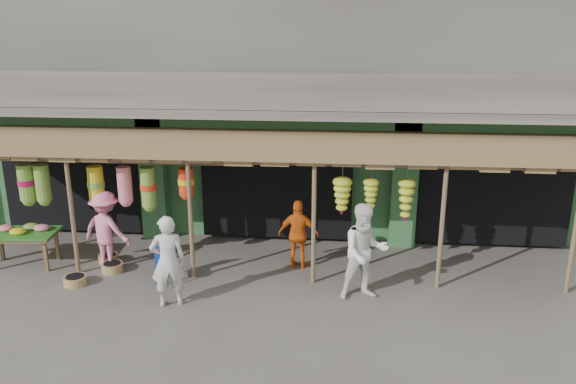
# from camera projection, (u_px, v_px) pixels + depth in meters

# --- Properties ---
(ground) EXTENTS (80.00, 80.00, 0.00)m
(ground) POSITION_uv_depth(u_px,v_px,m) (266.00, 276.00, 11.80)
(ground) COLOR #514C47
(ground) RESTS_ON ground
(building) EXTENTS (16.40, 6.80, 7.00)m
(building) POSITION_uv_depth(u_px,v_px,m) (287.00, 89.00, 15.48)
(building) COLOR gray
(building) RESTS_ON ground
(awning) EXTENTS (14.00, 2.70, 2.79)m
(awning) POSITION_uv_depth(u_px,v_px,m) (262.00, 148.00, 11.84)
(awning) COLOR brown
(awning) RESTS_ON ground
(flower_table) EXTENTS (1.58, 1.03, 0.90)m
(flower_table) POSITION_uv_depth(u_px,v_px,m) (22.00, 234.00, 12.15)
(flower_table) COLOR brown
(flower_table) RESTS_ON ground
(blue_chair) EXTENTS (0.53, 0.53, 0.88)m
(blue_chair) POSITION_uv_depth(u_px,v_px,m) (165.00, 259.00, 11.46)
(blue_chair) COLOR #183A9E
(blue_chair) RESTS_ON ground
(basket_left) EXTENTS (0.55, 0.55, 0.19)m
(basket_left) POSITION_uv_depth(u_px,v_px,m) (113.00, 267.00, 11.99)
(basket_left) COLOR olive
(basket_left) RESTS_ON ground
(basket_mid) EXTENTS (0.59, 0.59, 0.18)m
(basket_mid) POSITION_uv_depth(u_px,v_px,m) (75.00, 280.00, 11.39)
(basket_mid) COLOR brown
(basket_mid) RESTS_ON ground
(basket_right) EXTENTS (0.56, 0.56, 0.19)m
(basket_right) POSITION_uv_depth(u_px,v_px,m) (108.00, 258.00, 12.44)
(basket_right) COLOR brown
(basket_right) RESTS_ON ground
(person_front) EXTENTS (0.75, 0.61, 1.77)m
(person_front) POSITION_uv_depth(u_px,v_px,m) (168.00, 261.00, 10.34)
(person_front) COLOR silver
(person_front) RESTS_ON ground
(person_right) EXTENTS (1.08, 0.93, 1.89)m
(person_right) POSITION_uv_depth(u_px,v_px,m) (365.00, 252.00, 10.61)
(person_right) COLOR white
(person_right) RESTS_ON ground
(person_vendor) EXTENTS (0.92, 0.44, 1.52)m
(person_vendor) POSITION_uv_depth(u_px,v_px,m) (299.00, 234.00, 12.02)
(person_vendor) COLOR orange
(person_vendor) RESTS_ON ground
(person_shopper) EXTENTS (1.24, 0.90, 1.72)m
(person_shopper) POSITION_uv_depth(u_px,v_px,m) (106.00, 230.00, 12.01)
(person_shopper) COLOR pink
(person_shopper) RESTS_ON ground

